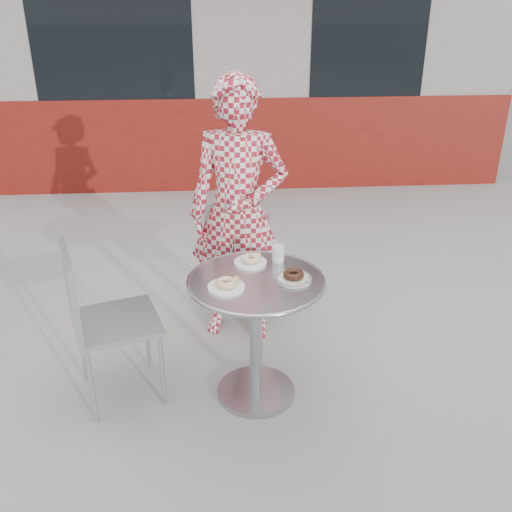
{
  "coord_description": "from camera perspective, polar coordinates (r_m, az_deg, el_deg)",
  "views": [
    {
      "loc": [
        -0.22,
        -2.51,
        2.04
      ],
      "look_at": [
        -0.02,
        0.16,
        0.78
      ],
      "focal_mm": 40.0,
      "sensor_mm": 36.0,
      "label": 1
    }
  ],
  "objects": [
    {
      "name": "plate_checker",
      "position": [
        2.86,
        3.76,
        -2.13
      ],
      "size": [
        0.18,
        0.18,
        0.05
      ],
      "rotation": [
        0.0,
        0.0,
        0.08
      ],
      "color": "white",
      "rests_on": "bistro_table"
    },
    {
      "name": "bistro_table",
      "position": [
        2.95,
        0.01,
        -5.36
      ],
      "size": [
        0.71,
        0.71,
        0.72
      ],
      "rotation": [
        0.0,
        0.0,
        -0.14
      ],
      "color": "#B8B7BC",
      "rests_on": "ground"
    },
    {
      "name": "seated_person",
      "position": [
        3.44,
        -1.8,
        4.3
      ],
      "size": [
        0.67,
        0.52,
        1.63
      ],
      "primitive_type": "imported",
      "rotation": [
        0.0,
        0.0,
        -0.23
      ],
      "color": "maroon",
      "rests_on": "ground"
    },
    {
      "name": "storefront",
      "position": [
        8.09,
        -2.89,
        21.21
      ],
      "size": [
        6.02,
        4.55,
        3.0
      ],
      "color": "gray",
      "rests_on": "ground"
    },
    {
      "name": "chair_far",
      "position": [
        3.87,
        -1.56,
        -2.25
      ],
      "size": [
        0.45,
        0.46,
        0.85
      ],
      "rotation": [
        0.0,
        0.0,
        3.0
      ],
      "color": "#ACAFB4",
      "rests_on": "ground"
    },
    {
      "name": "plate_near",
      "position": [
        2.78,
        -2.95,
        -2.88
      ],
      "size": [
        0.18,
        0.18,
        0.05
      ],
      "rotation": [
        0.0,
        0.0,
        0.2
      ],
      "color": "white",
      "rests_on": "bistro_table"
    },
    {
      "name": "ground",
      "position": [
        3.24,
        0.55,
        -13.85
      ],
      "size": [
        60.0,
        60.0,
        0.0
      ],
      "primitive_type": "plane",
      "color": "#A8A5A0",
      "rests_on": "ground"
    },
    {
      "name": "chair_left",
      "position": [
        3.19,
        -13.66,
        -9.24
      ],
      "size": [
        0.54,
        0.54,
        0.89
      ],
      "rotation": [
        0.0,
        0.0,
        1.89
      ],
      "color": "#ACAFB4",
      "rests_on": "ground"
    },
    {
      "name": "plate_far",
      "position": [
        3.03,
        -0.53,
        -0.41
      ],
      "size": [
        0.17,
        0.17,
        0.05
      ],
      "rotation": [
        0.0,
        0.0,
        0.32
      ],
      "color": "white",
      "rests_on": "bistro_table"
    },
    {
      "name": "milk_cup",
      "position": [
        3.04,
        2.22,
        0.3
      ],
      "size": [
        0.07,
        0.07,
        0.11
      ],
      "rotation": [
        0.0,
        0.0,
        0.22
      ],
      "color": "white",
      "rests_on": "bistro_table"
    }
  ]
}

